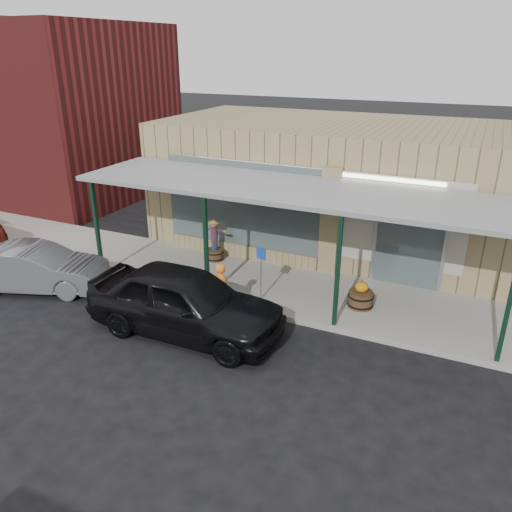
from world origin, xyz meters
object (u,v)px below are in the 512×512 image
at_px(parked_sedan, 185,301).
at_px(barrel_pumpkin, 361,297).
at_px(handicap_sign, 261,267).
at_px(barrel_scarecrow, 215,246).
at_px(car_grey, 36,268).

bearing_deg(parked_sedan, barrel_pumpkin, -52.87).
xyz_separation_m(handicap_sign, parked_sedan, (-1.07, -2.10, -0.27)).
relative_size(barrel_scarecrow, handicap_sign, 0.93).
height_order(barrel_scarecrow, parked_sedan, parked_sedan).
bearing_deg(handicap_sign, car_grey, -147.36).
bearing_deg(car_grey, handicap_sign, -93.00).
xyz_separation_m(barrel_pumpkin, handicap_sign, (-2.57, -0.70, 0.69)).
relative_size(parked_sedan, car_grey, 1.22).
distance_m(barrel_scarecrow, barrel_pumpkin, 5.18).
xyz_separation_m(barrel_pumpkin, car_grey, (-8.81, -2.60, 0.24)).
xyz_separation_m(handicap_sign, car_grey, (-6.23, -1.90, -0.45)).
relative_size(barrel_pumpkin, handicap_sign, 0.53).
xyz_separation_m(parked_sedan, car_grey, (-5.17, 0.20, -0.18)).
bearing_deg(parked_sedan, handicap_sign, -27.35).
bearing_deg(handicap_sign, barrel_pumpkin, 30.90).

